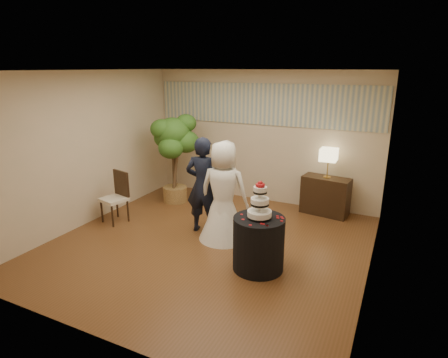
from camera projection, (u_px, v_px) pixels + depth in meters
The scene contains 15 objects.
floor at pixel (208, 244), 6.25m from camera, with size 5.00×5.00×0.00m, color brown.
ceiling at pixel (206, 70), 5.44m from camera, with size 5.00×5.00×0.00m, color white.
wall_back at pixel (262, 137), 8.00m from camera, with size 5.00×0.06×2.80m, color beige.
wall_front at pixel (87, 220), 3.69m from camera, with size 5.00×0.06×2.80m, color beige.
wall_left at pixel (88, 149), 6.89m from camera, with size 0.06×5.00×2.80m, color beige.
wall_right at pixel (378, 184), 4.81m from camera, with size 0.06×5.00×2.80m, color beige.
mural_border at pixel (263, 104), 7.79m from camera, with size 4.90×0.02×0.85m, color #ACB29F.
groom at pixel (203, 185), 6.53m from camera, with size 0.63×0.41×1.72m, color black.
bride at pixel (224, 191), 6.25m from camera, with size 0.86×0.86×1.71m, color white.
cake_table at pixel (259, 244), 5.40m from camera, with size 0.74×0.74×0.80m, color black.
wedding_cake at pixel (260, 200), 5.21m from camera, with size 0.35×0.35×0.55m, color white, non-canonical shape.
console at pixel (325, 196), 7.46m from camera, with size 0.92×0.41×0.76m, color black.
table_lamp at pixel (328, 163), 7.27m from camera, with size 0.32×0.32×0.58m, color #CDBD87, non-canonical shape.
ficus_tree at pixel (174, 158), 7.99m from camera, with size 0.93×0.93×1.94m, color #315F1E, non-canonical shape.
side_chair at pixel (114, 198), 7.03m from camera, with size 0.44×0.46×0.97m, color black, non-canonical shape.
Camera 1 is at (2.70, -4.99, 2.85)m, focal length 30.00 mm.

